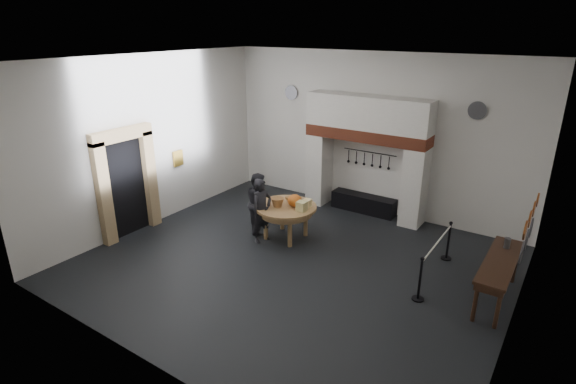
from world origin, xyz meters
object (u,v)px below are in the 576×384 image
Objects in this scene: work_table at (286,207)px; visitor_far at (259,203)px; iron_range at (363,203)px; visitor_near at (262,210)px; side_table at (500,261)px; barrier_post_far at (448,242)px; barrier_post_near at (420,280)px.

work_table is 0.97× the size of visitor_far.
visitor_far is (-1.72, -2.76, 0.55)m from iron_range.
visitor_near reaches higher than side_table.
work_table is at bearing -126.27° from visitor_far.
work_table is 0.95× the size of visitor_near.
barrier_post_far is at bearing -28.44° from iron_range.
iron_range is 1.16× the size of visitor_near.
visitor_far is at bearing 170.34° from barrier_post_near.
iron_range is 3.24m from barrier_post_far.
visitor_near is 0.57m from visitor_far.
visitor_far is 1.79× the size of barrier_post_far.
iron_range is at bearing 71.11° from work_table.
iron_range is 2.11× the size of barrier_post_near.
visitor_far is 0.73× the size of side_table.
barrier_post_near is at bearing -141.07° from visitor_far.
barrier_post_far is (2.84, -1.54, 0.20)m from iron_range.
side_table is (5.42, 0.45, 0.05)m from visitor_near.
side_table is 1.57m from barrier_post_near.
visitor_far reaches higher than work_table.
barrier_post_near is at bearing -90.00° from barrier_post_far.
side_table is 2.44× the size of barrier_post_near.
visitor_far is at bearing -174.85° from work_table.
visitor_near reaches higher than barrier_post_near.
visitor_far is at bearing -179.46° from side_table.
barrier_post_near reaches higher than iron_range.
work_table is at bearing 167.28° from barrier_post_near.
iron_range is 3.47m from visitor_near.
visitor_far is 4.64m from barrier_post_near.
visitor_near is 4.20m from barrier_post_near.
barrier_post_far is (0.00, 2.00, 0.00)m from barrier_post_near.
visitor_far is (-0.80, -0.07, -0.04)m from work_table.
barrier_post_far reaches higher than iron_range.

